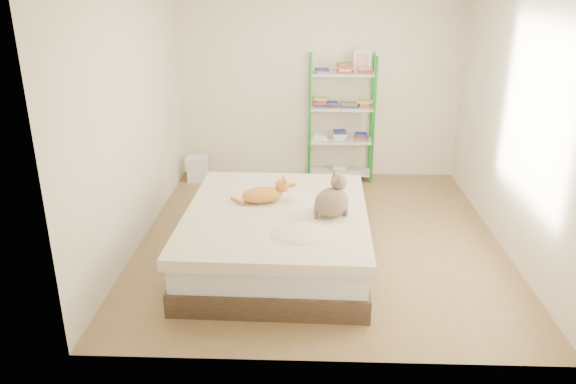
{
  "coord_description": "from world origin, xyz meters",
  "views": [
    {
      "loc": [
        -0.14,
        -5.5,
        2.64
      ],
      "look_at": [
        -0.33,
        -0.27,
        0.62
      ],
      "focal_mm": 35.0,
      "sensor_mm": 36.0,
      "label": 1
    }
  ],
  "objects_px": {
    "bed": "(277,236)",
    "shelf_unit": "(342,116)",
    "grey_cat": "(332,196)",
    "cardboard_box": "(335,194)",
    "orange_cat": "(262,193)",
    "white_bin": "(197,169)"
  },
  "relations": [
    {
      "from": "bed",
      "to": "shelf_unit",
      "type": "distance_m",
      "value": 2.63
    },
    {
      "from": "bed",
      "to": "cardboard_box",
      "type": "relative_size",
      "value": 3.97
    },
    {
      "from": "grey_cat",
      "to": "white_bin",
      "type": "height_order",
      "value": "grey_cat"
    },
    {
      "from": "bed",
      "to": "shelf_unit",
      "type": "height_order",
      "value": "shelf_unit"
    },
    {
      "from": "grey_cat",
      "to": "cardboard_box",
      "type": "height_order",
      "value": "grey_cat"
    },
    {
      "from": "cardboard_box",
      "to": "white_bin",
      "type": "distance_m",
      "value": 2.08
    },
    {
      "from": "shelf_unit",
      "to": "white_bin",
      "type": "height_order",
      "value": "shelf_unit"
    },
    {
      "from": "orange_cat",
      "to": "bed",
      "type": "bearing_deg",
      "value": -66.54
    },
    {
      "from": "grey_cat",
      "to": "shelf_unit",
      "type": "relative_size",
      "value": 0.23
    },
    {
      "from": "orange_cat",
      "to": "white_bin",
      "type": "relative_size",
      "value": 1.43
    },
    {
      "from": "bed",
      "to": "grey_cat",
      "type": "xyz_separation_m",
      "value": [
        0.52,
        -0.13,
        0.48
      ]
    },
    {
      "from": "grey_cat",
      "to": "cardboard_box",
      "type": "relative_size",
      "value": 0.74
    },
    {
      "from": "bed",
      "to": "cardboard_box",
      "type": "xyz_separation_m",
      "value": [
        0.63,
        1.34,
        -0.08
      ]
    },
    {
      "from": "orange_cat",
      "to": "white_bin",
      "type": "bearing_deg",
      "value": 102.27
    },
    {
      "from": "cardboard_box",
      "to": "white_bin",
      "type": "bearing_deg",
      "value": 151.47
    },
    {
      "from": "bed",
      "to": "grey_cat",
      "type": "height_order",
      "value": "grey_cat"
    },
    {
      "from": "cardboard_box",
      "to": "white_bin",
      "type": "relative_size",
      "value": 1.65
    },
    {
      "from": "bed",
      "to": "orange_cat",
      "type": "distance_m",
      "value": 0.44
    },
    {
      "from": "bed",
      "to": "orange_cat",
      "type": "relative_size",
      "value": 4.56
    },
    {
      "from": "orange_cat",
      "to": "cardboard_box",
      "type": "height_order",
      "value": "orange_cat"
    },
    {
      "from": "grey_cat",
      "to": "shelf_unit",
      "type": "height_order",
      "value": "shelf_unit"
    },
    {
      "from": "orange_cat",
      "to": "grey_cat",
      "type": "xyz_separation_m",
      "value": [
        0.67,
        -0.33,
        0.11
      ]
    }
  ]
}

